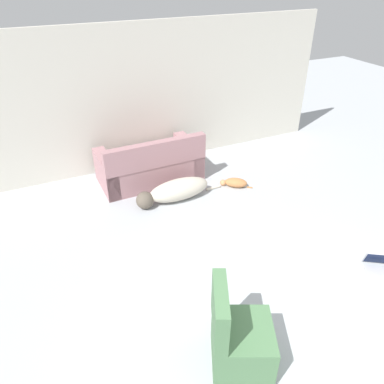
{
  "coord_description": "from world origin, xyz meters",
  "views": [
    {
      "loc": [
        -1.83,
        -1.28,
        3.27
      ],
      "look_at": [
        -0.04,
        2.55,
        0.61
      ],
      "focal_mm": 35.0,
      "sensor_mm": 36.0,
      "label": 1
    }
  ],
  "objects_px": {
    "laptop_open": "(378,264)",
    "cat": "(235,183)",
    "side_chair": "(238,339)",
    "dog": "(175,191)",
    "couch": "(150,166)"
  },
  "relations": [
    {
      "from": "laptop_open",
      "to": "cat",
      "type": "bearing_deg",
      "value": 136.98
    },
    {
      "from": "laptop_open",
      "to": "side_chair",
      "type": "height_order",
      "value": "side_chair"
    },
    {
      "from": "side_chair",
      "to": "dog",
      "type": "bearing_deg",
      "value": 14.01
    },
    {
      "from": "couch",
      "to": "side_chair",
      "type": "height_order",
      "value": "side_chair"
    },
    {
      "from": "couch",
      "to": "laptop_open",
      "type": "distance_m",
      "value": 3.72
    },
    {
      "from": "dog",
      "to": "side_chair",
      "type": "relative_size",
      "value": 1.58
    },
    {
      "from": "cat",
      "to": "side_chair",
      "type": "relative_size",
      "value": 0.52
    },
    {
      "from": "laptop_open",
      "to": "dog",
      "type": "bearing_deg",
      "value": 156.93
    },
    {
      "from": "couch",
      "to": "laptop_open",
      "type": "xyz_separation_m",
      "value": [
        1.79,
        -3.25,
        -0.21
      ]
    },
    {
      "from": "laptop_open",
      "to": "side_chair",
      "type": "xyz_separation_m",
      "value": [
        -2.21,
        -0.34,
        0.24
      ]
    },
    {
      "from": "cat",
      "to": "laptop_open",
      "type": "xyz_separation_m",
      "value": [
        0.59,
        -2.44,
        -0.0
      ]
    },
    {
      "from": "cat",
      "to": "laptop_open",
      "type": "height_order",
      "value": "laptop_open"
    },
    {
      "from": "dog",
      "to": "cat",
      "type": "xyz_separation_m",
      "value": [
        1.06,
        -0.06,
        -0.09
      ]
    },
    {
      "from": "dog",
      "to": "laptop_open",
      "type": "xyz_separation_m",
      "value": [
        1.66,
        -2.5,
        -0.09
      ]
    },
    {
      "from": "couch",
      "to": "dog",
      "type": "height_order",
      "value": "couch"
    }
  ]
}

